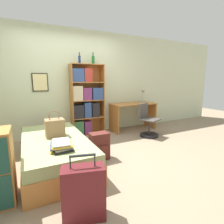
{
  "coord_description": "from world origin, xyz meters",
  "views": [
    {
      "loc": [
        -1.03,
        -2.85,
        1.37
      ],
      "look_at": [
        0.5,
        0.2,
        0.75
      ],
      "focal_mm": 28.0,
      "sensor_mm": 36.0,
      "label": 1
    }
  ],
  "objects_px": {
    "book_stack_on_bed": "(61,145)",
    "backpack": "(99,146)",
    "bed": "(55,150)",
    "bottle_brown": "(93,60)",
    "bottle_green": "(79,59)",
    "suitcase": "(84,193)",
    "desk": "(133,111)",
    "desk_lamp": "(144,92)",
    "bookcase": "(85,101)",
    "handbag": "(55,128)",
    "desk_chair": "(148,126)"
  },
  "relations": [
    {
      "from": "book_stack_on_bed",
      "to": "backpack",
      "type": "distance_m",
      "value": 0.84
    },
    {
      "from": "bed",
      "to": "bottle_brown",
      "type": "distance_m",
      "value": 2.41
    },
    {
      "from": "bottle_green",
      "to": "bottle_brown",
      "type": "xyz_separation_m",
      "value": [
        0.35,
        0.01,
        0.01
      ]
    },
    {
      "from": "suitcase",
      "to": "desk",
      "type": "bearing_deg",
      "value": 48.43
    },
    {
      "from": "desk_lamp",
      "to": "backpack",
      "type": "distance_m",
      "value": 2.53
    },
    {
      "from": "desk",
      "to": "desk_lamp",
      "type": "distance_m",
      "value": 0.63
    },
    {
      "from": "suitcase",
      "to": "bookcase",
      "type": "height_order",
      "value": "bookcase"
    },
    {
      "from": "bottle_green",
      "to": "book_stack_on_bed",
      "type": "bearing_deg",
      "value": -114.38
    },
    {
      "from": "bookcase",
      "to": "desk",
      "type": "distance_m",
      "value": 1.39
    },
    {
      "from": "bottle_brown",
      "to": "suitcase",
      "type": "bearing_deg",
      "value": -112.98
    },
    {
      "from": "bed",
      "to": "bottle_green",
      "type": "distance_m",
      "value": 2.25
    },
    {
      "from": "suitcase",
      "to": "desk_lamp",
      "type": "distance_m",
      "value": 3.74
    },
    {
      "from": "handbag",
      "to": "bottle_brown",
      "type": "height_order",
      "value": "bottle_brown"
    },
    {
      "from": "desk_lamp",
      "to": "backpack",
      "type": "relative_size",
      "value": 0.91
    },
    {
      "from": "desk_chair",
      "to": "bed",
      "type": "bearing_deg",
      "value": -168.38
    },
    {
      "from": "bottle_brown",
      "to": "bookcase",
      "type": "bearing_deg",
      "value": 179.68
    },
    {
      "from": "bookcase",
      "to": "bottle_brown",
      "type": "xyz_separation_m",
      "value": [
        0.23,
        -0.0,
        1.01
      ]
    },
    {
      "from": "bookcase",
      "to": "desk_lamp",
      "type": "distance_m",
      "value": 1.73
    },
    {
      "from": "desk_chair",
      "to": "backpack",
      "type": "distance_m",
      "value": 1.7
    },
    {
      "from": "desk_chair",
      "to": "backpack",
      "type": "relative_size",
      "value": 1.7
    },
    {
      "from": "handbag",
      "to": "desk_chair",
      "type": "height_order",
      "value": "handbag"
    },
    {
      "from": "book_stack_on_bed",
      "to": "bookcase",
      "type": "relative_size",
      "value": 0.23
    },
    {
      "from": "suitcase",
      "to": "bottle_brown",
      "type": "height_order",
      "value": "bottle_brown"
    },
    {
      "from": "bed",
      "to": "handbag",
      "type": "distance_m",
      "value": 0.38
    },
    {
      "from": "bed",
      "to": "desk_chair",
      "type": "height_order",
      "value": "desk_chair"
    },
    {
      "from": "bed",
      "to": "desk",
      "type": "relative_size",
      "value": 1.58
    },
    {
      "from": "bottle_brown",
      "to": "bottle_green",
      "type": "bearing_deg",
      "value": -178.82
    },
    {
      "from": "handbag",
      "to": "desk",
      "type": "distance_m",
      "value": 2.53
    },
    {
      "from": "bed",
      "to": "bookcase",
      "type": "xyz_separation_m",
      "value": [
        0.97,
        1.29,
        0.63
      ]
    },
    {
      "from": "bottle_brown",
      "to": "desk_chair",
      "type": "bearing_deg",
      "value": -36.66
    },
    {
      "from": "suitcase",
      "to": "bed",
      "type": "bearing_deg",
      "value": 92.82
    },
    {
      "from": "bookcase",
      "to": "bottle_green",
      "type": "xyz_separation_m",
      "value": [
        -0.12,
        -0.01,
        1.0
      ]
    },
    {
      "from": "bottle_brown",
      "to": "desk_chair",
      "type": "distance_m",
      "value": 2.11
    },
    {
      "from": "desk_lamp",
      "to": "desk_chair",
      "type": "distance_m",
      "value": 1.13
    },
    {
      "from": "bottle_green",
      "to": "bottle_brown",
      "type": "bearing_deg",
      "value": 1.18
    },
    {
      "from": "book_stack_on_bed",
      "to": "backpack",
      "type": "bearing_deg",
      "value": 27.49
    },
    {
      "from": "bed",
      "to": "bottle_brown",
      "type": "relative_size",
      "value": 7.21
    },
    {
      "from": "handbag",
      "to": "bottle_green",
      "type": "bearing_deg",
      "value": 56.27
    },
    {
      "from": "bed",
      "to": "bottle_green",
      "type": "relative_size",
      "value": 7.67
    },
    {
      "from": "desk",
      "to": "backpack",
      "type": "relative_size",
      "value": 2.63
    },
    {
      "from": "suitcase",
      "to": "bottle_green",
      "type": "xyz_separation_m",
      "value": [
        0.78,
        2.65,
        1.58
      ]
    },
    {
      "from": "suitcase",
      "to": "desk_lamp",
      "type": "height_order",
      "value": "desk_lamp"
    },
    {
      "from": "handbag",
      "to": "bottle_brown",
      "type": "xyz_separation_m",
      "value": [
        1.17,
        1.24,
        1.26
      ]
    },
    {
      "from": "desk",
      "to": "desk_lamp",
      "type": "height_order",
      "value": "desk_lamp"
    },
    {
      "from": "desk",
      "to": "desk_chair",
      "type": "relative_size",
      "value": 1.55
    },
    {
      "from": "desk",
      "to": "backpack",
      "type": "distance_m",
      "value": 2.09
    },
    {
      "from": "bottle_green",
      "to": "bed",
      "type": "bearing_deg",
      "value": -123.45
    },
    {
      "from": "bookcase",
      "to": "desk_chair",
      "type": "distance_m",
      "value": 1.68
    },
    {
      "from": "desk_lamp",
      "to": "bottle_green",
      "type": "bearing_deg",
      "value": 177.53
    },
    {
      "from": "bottle_brown",
      "to": "backpack",
      "type": "distance_m",
      "value": 2.25
    }
  ]
}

